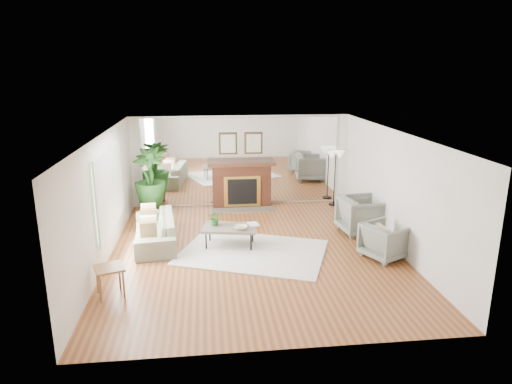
{
  "coord_description": "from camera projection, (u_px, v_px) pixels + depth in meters",
  "views": [
    {
      "loc": [
        -0.98,
        -8.92,
        3.78
      ],
      "look_at": [
        0.1,
        0.6,
        1.14
      ],
      "focal_mm": 32.0,
      "sensor_mm": 36.0,
      "label": 1
    }
  ],
  "objects": [
    {
      "name": "tabletop_plant",
      "position": [
        215.0,
        218.0,
        9.85
      ],
      "size": [
        0.31,
        0.27,
        0.33
      ],
      "primitive_type": "imported",
      "rotation": [
        0.0,
        0.0,
        -0.04
      ],
      "color": "#2F6525",
      "rests_on": "coffee_table"
    },
    {
      "name": "armchair_front",
      "position": [
        385.0,
        241.0,
        9.25
      ],
      "size": [
        1.08,
        1.07,
        0.74
      ],
      "primitive_type": "imported",
      "rotation": [
        0.0,
        0.0,
        2.04
      ],
      "color": "gray",
      "rests_on": "ground"
    },
    {
      "name": "armchair_back",
      "position": [
        361.0,
        215.0,
        10.63
      ],
      "size": [
        1.04,
        1.02,
        0.87
      ],
      "primitive_type": "imported",
      "rotation": [
        0.0,
        0.0,
        1.67
      ],
      "color": "gray",
      "rests_on": "ground"
    },
    {
      "name": "floor_lamp",
      "position": [
        336.0,
        159.0,
        12.56
      ],
      "size": [
        0.5,
        0.28,
        1.54
      ],
      "color": "black",
      "rests_on": "ground"
    },
    {
      "name": "window_panel",
      "position": [
        109.0,
        189.0,
        9.36
      ],
      "size": [
        0.04,
        2.4,
        1.5
      ],
      "primitive_type": "cube",
      "color": "#B2E09E",
      "rests_on": "wall_left"
    },
    {
      "name": "fruit_bowl",
      "position": [
        240.0,
        228.0,
        9.63
      ],
      "size": [
        0.34,
        0.34,
        0.07
      ],
      "primitive_type": "imported",
      "rotation": [
        0.0,
        0.0,
        -0.28
      ],
      "color": "#9A6C3D",
      "rests_on": "coffee_table"
    },
    {
      "name": "wall_back",
      "position": [
        241.0,
        161.0,
        12.67
      ],
      "size": [
        6.0,
        0.02,
        2.5
      ],
      "primitive_type": "cube",
      "color": "white",
      "rests_on": "ground"
    },
    {
      "name": "area_rug",
      "position": [
        253.0,
        252.0,
        9.57
      ],
      "size": [
        3.49,
        3.01,
        0.03
      ],
      "primitive_type": "cube",
      "rotation": [
        0.0,
        0.0,
        -0.37
      ],
      "color": "white",
      "rests_on": "ground"
    },
    {
      "name": "wall_left",
      "position": [
        104.0,
        199.0,
        9.0
      ],
      "size": [
        0.02,
        7.0,
        2.5
      ],
      "primitive_type": "cube",
      "color": "white",
      "rests_on": "ground"
    },
    {
      "name": "wall_right",
      "position": [
        395.0,
        190.0,
        9.65
      ],
      "size": [
        0.02,
        7.0,
        2.5
      ],
      "primitive_type": "cube",
      "color": "white",
      "rests_on": "ground"
    },
    {
      "name": "coffee_table",
      "position": [
        230.0,
        228.0,
        9.8
      ],
      "size": [
        1.25,
        0.86,
        0.46
      ],
      "rotation": [
        0.0,
        0.0,
        -0.18
      ],
      "color": "#61564D",
      "rests_on": "ground"
    },
    {
      "name": "potted_ficus",
      "position": [
        150.0,
        180.0,
        11.86
      ],
      "size": [
        0.98,
        0.98,
        1.76
      ],
      "color": "black",
      "rests_on": "ground"
    },
    {
      "name": "side_table",
      "position": [
        109.0,
        272.0,
        7.67
      ],
      "size": [
        0.6,
        0.6,
        0.53
      ],
      "rotation": [
        0.0,
        0.0,
        0.34
      ],
      "color": "#9A6C3D",
      "rests_on": "ground"
    },
    {
      "name": "fireplace",
      "position": [
        242.0,
        183.0,
        12.6
      ],
      "size": [
        1.85,
        0.83,
        2.05
      ],
      "color": "brown",
      "rests_on": "ground"
    },
    {
      "name": "mirror_panel",
      "position": [
        241.0,
        161.0,
        12.65
      ],
      "size": [
        5.4,
        0.04,
        2.4
      ],
      "primitive_type": "cube",
      "color": "silver",
      "rests_on": "wall_back"
    },
    {
      "name": "book",
      "position": [
        249.0,
        225.0,
        9.88
      ],
      "size": [
        0.27,
        0.33,
        0.02
      ],
      "primitive_type": "imported",
      "rotation": [
        0.0,
        0.0,
        0.23
      ],
      "color": "#9A6C3D",
      "rests_on": "coffee_table"
    },
    {
      "name": "ground",
      "position": [
        255.0,
        251.0,
        9.66
      ],
      "size": [
        7.0,
        7.0,
        0.0
      ],
      "primitive_type": "plane",
      "color": "brown",
      "rests_on": "ground"
    },
    {
      "name": "sofa",
      "position": [
        155.0,
        230.0,
        10.04
      ],
      "size": [
        1.07,
        2.23,
        0.63
      ],
      "primitive_type": "imported",
      "rotation": [
        0.0,
        0.0,
        -1.46
      ],
      "color": "gray",
      "rests_on": "ground"
    }
  ]
}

